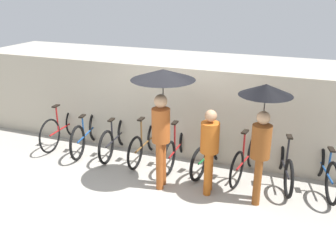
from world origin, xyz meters
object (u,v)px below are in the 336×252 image
parked_bicycle_2 (116,137)px  parked_bicycle_3 (145,143)px  pedestrian_trailing (264,116)px  pedestrian_center (210,146)px  parked_bicycle_6 (246,158)px  parked_bicycle_8 (325,169)px  pedestrian_leading (162,94)px  parked_bicycle_4 (178,147)px  parked_bicycle_5 (210,153)px  parked_bicycle_1 (87,133)px  parked_bicycle_7 (284,164)px  parked_bicycle_0 (63,127)px

parked_bicycle_2 → parked_bicycle_3: bearing=-96.4°
pedestrian_trailing → pedestrian_center: bearing=178.6°
parked_bicycle_2 → pedestrian_center: size_ratio=1.10×
parked_bicycle_3 → parked_bicycle_6: parked_bicycle_6 is taller
parked_bicycle_2 → parked_bicycle_6: size_ratio=1.01×
parked_bicycle_8 → parked_bicycle_3: bearing=77.5°
parked_bicycle_2 → pedestrian_leading: pedestrian_leading is taller
parked_bicycle_4 → pedestrian_leading: size_ratio=0.80×
parked_bicycle_5 → parked_bicycle_6: size_ratio=1.01×
parked_bicycle_2 → parked_bicycle_6: 2.81m
parked_bicycle_5 → pedestrian_trailing: (1.04, -0.78, 1.16)m
parked_bicycle_1 → parked_bicycle_6: (3.51, 0.02, -0.01)m
parked_bicycle_1 → parked_bicycle_5: size_ratio=1.07×
parked_bicycle_2 → parked_bicycle_3: 0.70m
parked_bicycle_2 → parked_bicycle_8: size_ratio=0.99×
parked_bicycle_1 → parked_bicycle_7: size_ratio=1.05×
pedestrian_leading → pedestrian_center: bearing=-3.8°
pedestrian_leading → pedestrian_trailing: bearing=-1.8°
parked_bicycle_1 → parked_bicycle_5: (2.81, 0.04, -0.03)m
parked_bicycle_5 → parked_bicycle_8: bearing=-79.7°
parked_bicycle_4 → pedestrian_leading: bearing=-178.8°
parked_bicycle_6 → parked_bicycle_2: bearing=98.0°
parked_bicycle_4 → pedestrian_trailing: 2.25m
parked_bicycle_0 → parked_bicycle_6: bearing=-94.5°
parked_bicycle_1 → parked_bicycle_3: size_ratio=1.08×
parked_bicycle_0 → pedestrian_trailing: size_ratio=0.88×
parked_bicycle_2 → parked_bicycle_4: size_ratio=0.99×
pedestrian_trailing → pedestrian_leading: bearing=176.6°
pedestrian_center → parked_bicycle_7: bearing=30.2°
parked_bicycle_0 → parked_bicycle_1: size_ratio=0.99×
parked_bicycle_4 → parked_bicycle_5: (0.70, -0.04, -0.01)m
parked_bicycle_1 → pedestrian_leading: size_ratio=0.84×
pedestrian_leading → pedestrian_trailing: size_ratio=1.06×
parked_bicycle_3 → pedestrian_leading: (0.75, -0.87, 1.36)m
parked_bicycle_3 → parked_bicycle_5: bearing=-90.3°
parked_bicycle_5 → parked_bicycle_6: (0.70, -0.02, 0.02)m
parked_bicycle_3 → parked_bicycle_4: bearing=-86.3°
parked_bicycle_1 → parked_bicycle_8: bearing=-100.6°
pedestrian_trailing → parked_bicycle_1: bearing=162.1°
parked_bicycle_5 → parked_bicycle_7: 1.40m
parked_bicycle_6 → parked_bicycle_8: bearing=-79.6°
parked_bicycle_5 → parked_bicycle_1: bearing=100.1°
parked_bicycle_2 → parked_bicycle_5: parked_bicycle_2 is taller
parked_bicycle_8 → parked_bicycle_4: bearing=76.5°
pedestrian_leading → pedestrian_center: (0.86, 0.02, -0.83)m
parked_bicycle_2 → parked_bicycle_7: 3.51m
parked_bicycle_6 → parked_bicycle_3: bearing=98.2°
parked_bicycle_0 → parked_bicycle_4: 2.81m
parked_bicycle_8 → pedestrian_center: size_ratio=1.11×
parked_bicycle_4 → pedestrian_center: bearing=-136.9°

